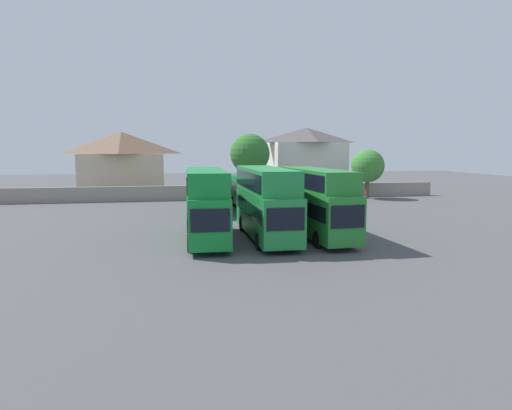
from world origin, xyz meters
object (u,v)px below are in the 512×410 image
bus_3 (316,199)px  bus_5 (250,191)px  bus_1 (206,201)px  tree_left_of_lot (368,166)px  bus_4 (212,191)px  house_terrace_centre (306,159)px  house_terrace_left (122,163)px  tree_behind_wall (250,154)px  bus_2 (266,199)px

bus_3 → bus_5: bearing=-174.9°
bus_1 → tree_left_of_lot: size_ratio=1.66×
bus_4 → house_terrace_centre: house_terrace_centre is taller
house_terrace_left → house_terrace_centre: bearing=-1.4°
bus_1 → bus_5: (5.62, 14.87, -0.80)m
bus_4 → tree_behind_wall: (6.06, 12.51, 3.57)m
house_terrace_centre → house_terrace_left: bearing=178.6°
house_terrace_left → house_terrace_centre: (25.79, -0.61, 0.35)m
bus_3 → tree_left_of_lot: (14.36, 23.34, 1.35)m
bus_1 → house_terrace_centre: 36.95m
bus_1 → bus_5: bearing=161.0°
bus_3 → house_terrace_centre: (9.21, 33.06, 1.98)m
bus_3 → bus_5: size_ratio=0.89×
bus_2 → bus_5: size_ratio=0.94×
tree_left_of_lot → house_terrace_centre: bearing=117.9°
bus_1 → tree_left_of_lot: 31.96m
house_terrace_left → bus_3: bearing=-63.8°
house_terrace_left → bus_4: bearing=-60.1°
bus_2 → bus_3: 3.58m
bus_5 → tree_left_of_lot: 18.52m
bus_3 → bus_1: bearing=-94.9°
tree_left_of_lot → house_terrace_left: bearing=161.5°
tree_left_of_lot → tree_behind_wall: size_ratio=0.75×
bus_3 → tree_left_of_lot: tree_left_of_lot is taller
bus_5 → tree_behind_wall: bearing=168.7°
bus_1 → house_terrace_left: house_terrace_left is taller
bus_5 → bus_3: bearing=6.3°
bus_3 → house_terrace_left: bearing=-156.6°
house_terrace_left → tree_behind_wall: bearing=-19.4°
house_terrace_centre → tree_behind_wall: 10.59m
bus_3 → bus_5: bus_3 is taller
bus_1 → bus_2: bearing=92.8°
bus_5 → bus_4: bearing=-94.2°
bus_5 → tree_behind_wall: 13.37m
bus_5 → house_terrace_left: house_terrace_left is taller
bus_2 → house_terrace_centre: 35.16m
bus_1 → bus_4: (1.71, 15.05, -0.71)m
tree_left_of_lot → bus_5: bearing=-153.6°
bus_2 → bus_3: bearing=84.2°
bus_2 → bus_4: bearing=-170.8°
bus_3 → tree_left_of_lot: bearing=145.6°
bus_3 → house_terrace_left: size_ratio=0.91×
bus_4 → bus_5: size_ratio=0.94×
bus_2 → house_terrace_centre: (12.77, 32.71, 1.93)m
tree_behind_wall → bus_1: bearing=-105.7°
bus_4 → house_terrace_left: size_ratio=0.96×
bus_2 → bus_5: (1.45, 14.80, -0.85)m
tree_behind_wall → bus_2: bearing=-97.5°
bus_5 → house_terrace_centre: size_ratio=1.10×
bus_2 → bus_1: bearing=-89.1°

